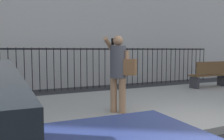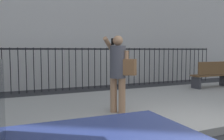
# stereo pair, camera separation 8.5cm
# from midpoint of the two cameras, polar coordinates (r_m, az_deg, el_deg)

# --- Properties ---
(ground_plane) EXTENTS (60.00, 60.00, 0.00)m
(ground_plane) POSITION_cam_midpoint_polar(r_m,az_deg,el_deg) (4.67, 21.29, -14.55)
(ground_plane) COLOR #28282B
(sidewalk) EXTENTS (28.00, 4.40, 0.15)m
(sidewalk) POSITION_cam_midpoint_polar(r_m,az_deg,el_deg) (6.29, 6.39, -8.53)
(sidewalk) COLOR gray
(sidewalk) RESTS_ON ground
(iron_fence) EXTENTS (12.03, 0.04, 1.60)m
(iron_fence) POSITION_cam_midpoint_polar(r_m,az_deg,el_deg) (9.48, -5.46, 1.74)
(iron_fence) COLOR black
(iron_fence) RESTS_ON ground
(pedestrian_on_phone) EXTENTS (0.67, 0.70, 1.67)m
(pedestrian_on_phone) POSITION_cam_midpoint_polar(r_m,az_deg,el_deg) (5.21, 1.22, 0.40)
(pedestrian_on_phone) COLOR #936B4C
(pedestrian_on_phone) RESTS_ON sidewalk
(street_bench) EXTENTS (1.60, 0.45, 0.95)m
(street_bench) POSITION_cam_midpoint_polar(r_m,az_deg,el_deg) (9.49, 21.99, -0.83)
(street_bench) COLOR brown
(street_bench) RESTS_ON sidewalk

